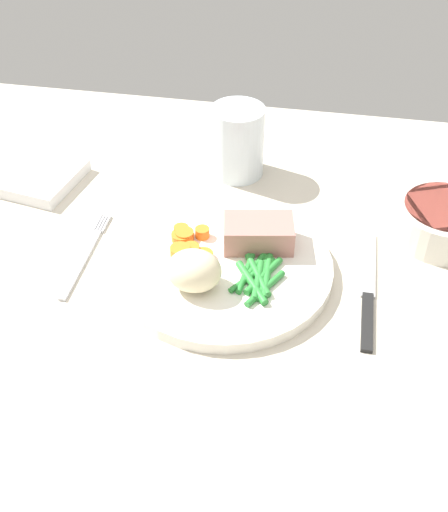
% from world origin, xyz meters
% --- Properties ---
extents(dining_table, '(1.20, 0.90, 0.02)m').
position_xyz_m(dining_table, '(0.00, 0.00, 0.01)').
color(dining_table, beige).
rests_on(dining_table, ground).
extents(dinner_plate, '(0.27, 0.27, 0.02)m').
position_xyz_m(dinner_plate, '(0.03, 0.02, 0.03)').
color(dinner_plate, white).
rests_on(dinner_plate, dining_table).
extents(meat_portion, '(0.09, 0.07, 0.03)m').
position_xyz_m(meat_portion, '(0.06, 0.06, 0.05)').
color(meat_portion, '#B2756B').
rests_on(meat_portion, dinner_plate).
extents(mashed_potatoes, '(0.06, 0.05, 0.05)m').
position_xyz_m(mashed_potatoes, '(0.00, -0.03, 0.06)').
color(mashed_potatoes, beige).
rests_on(mashed_potatoes, dinner_plate).
extents(carrot_slices, '(0.06, 0.06, 0.01)m').
position_xyz_m(carrot_slices, '(-0.02, 0.04, 0.04)').
color(carrot_slices, orange).
rests_on(carrot_slices, dinner_plate).
extents(green_beans, '(0.06, 0.10, 0.01)m').
position_xyz_m(green_beans, '(0.07, -0.00, 0.04)').
color(green_beans, '#2D8C38').
rests_on(green_beans, dinner_plate).
extents(fork, '(0.01, 0.17, 0.00)m').
position_xyz_m(fork, '(-0.15, 0.02, 0.02)').
color(fork, silver).
rests_on(fork, dining_table).
extents(knife, '(0.02, 0.21, 0.01)m').
position_xyz_m(knife, '(0.20, 0.02, 0.02)').
color(knife, black).
rests_on(knife, dining_table).
extents(water_glass, '(0.08, 0.08, 0.10)m').
position_xyz_m(water_glass, '(0.01, 0.24, 0.06)').
color(water_glass, silver).
rests_on(water_glass, dining_table).
extents(salad_bowl, '(0.13, 0.13, 0.05)m').
position_xyz_m(salad_bowl, '(0.29, 0.14, 0.05)').
color(salad_bowl, silver).
rests_on(salad_bowl, dining_table).
extents(napkin, '(0.12, 0.13, 0.02)m').
position_xyz_m(napkin, '(-0.27, 0.16, 0.03)').
color(napkin, white).
rests_on(napkin, dining_table).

